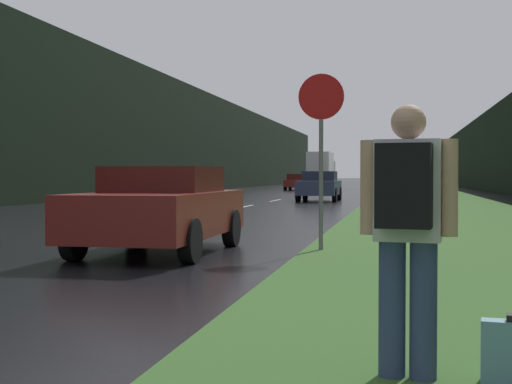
# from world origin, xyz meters

# --- Properties ---
(grass_verge) EXTENTS (6.00, 240.00, 0.02)m
(grass_verge) POSITION_xyz_m (7.41, 40.00, 0.01)
(grass_verge) COLOR #386028
(grass_verge) RESTS_ON ground_plane
(lane_stripe_c) EXTENTS (0.12, 3.00, 0.01)m
(lane_stripe_c) POSITION_xyz_m (0.00, 12.16, 0.00)
(lane_stripe_c) COLOR silver
(lane_stripe_c) RESTS_ON ground_plane
(lane_stripe_d) EXTENTS (0.12, 3.00, 0.01)m
(lane_stripe_d) POSITION_xyz_m (0.00, 19.16, 0.00)
(lane_stripe_d) COLOR silver
(lane_stripe_d) RESTS_ON ground_plane
(lane_stripe_e) EXTENTS (0.12, 3.00, 0.01)m
(lane_stripe_e) POSITION_xyz_m (0.00, 26.16, 0.00)
(lane_stripe_e) COLOR silver
(lane_stripe_e) RESTS_ON ground_plane
(lane_stripe_f) EXTENTS (0.12, 3.00, 0.01)m
(lane_stripe_f) POSITION_xyz_m (0.00, 33.16, 0.00)
(lane_stripe_f) COLOR silver
(lane_stripe_f) RESTS_ON ground_plane
(treeline_far_side) EXTENTS (2.00, 140.00, 8.01)m
(treeline_far_side) POSITION_xyz_m (-10.41, 50.00, 4.00)
(treeline_far_side) COLOR black
(treeline_far_side) RESTS_ON ground_plane
(treeline_near_side) EXTENTS (2.00, 140.00, 6.13)m
(treeline_near_side) POSITION_xyz_m (13.41, 50.00, 3.06)
(treeline_near_side) COLOR black
(treeline_near_side) RESTS_ON ground_plane
(stop_sign) EXTENTS (0.75, 0.07, 2.89)m
(stop_sign) POSITION_xyz_m (4.69, 10.39, 1.81)
(stop_sign) COLOR slate
(stop_sign) RESTS_ON ground_plane
(hitchhiker_with_backpack) EXTENTS (0.57, 0.44, 1.66)m
(hitchhiker_with_backpack) POSITION_xyz_m (5.99, 3.11, 0.95)
(hitchhiker_with_backpack) COLOR navy
(hitchhiker_with_backpack) RESTS_ON ground_plane
(car_passing_near) EXTENTS (1.95, 4.03, 1.37)m
(car_passing_near) POSITION_xyz_m (2.20, 9.63, 0.71)
(car_passing_near) COLOR maroon
(car_passing_near) RESTS_ON ground_plane
(car_passing_far) EXTENTS (1.89, 4.13, 1.42)m
(car_passing_far) POSITION_xyz_m (2.20, 32.73, 0.73)
(car_passing_far) COLOR #2D3856
(car_passing_far) RESTS_ON ground_plane
(car_oncoming) EXTENTS (1.87, 4.17, 1.34)m
(car_oncoming) POSITION_xyz_m (-2.20, 56.53, 0.69)
(car_oncoming) COLOR maroon
(car_oncoming) RESTS_ON ground_plane
(delivery_truck) EXTENTS (2.49, 8.09, 3.63)m
(delivery_truck) POSITION_xyz_m (-2.20, 74.49, 1.90)
(delivery_truck) COLOR gray
(delivery_truck) RESTS_ON ground_plane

